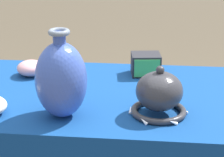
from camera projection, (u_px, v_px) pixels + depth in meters
name	position (u px, v px, depth m)	size (l,w,h in m)	color
display_table	(121.00, 114.00, 1.66)	(1.35, 0.71, 0.74)	#38383D
vase_tall_bulbous	(61.00, 79.00, 1.43)	(0.17, 0.17, 0.30)	#3851A8
vase_dome_bell	(159.00, 95.00, 1.46)	(0.20, 0.19, 0.18)	#2D2D33
mosaic_tile_box	(146.00, 64.00, 1.84)	(0.13, 0.12, 0.09)	#232328
bowl_shallow_rose	(31.00, 68.00, 1.83)	(0.12, 0.12, 0.07)	#D19399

